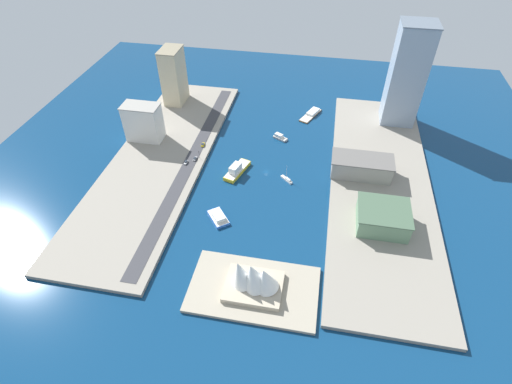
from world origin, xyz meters
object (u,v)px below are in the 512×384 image
Objects in this scene: ferry_yellow_fast at (237,170)px; van_white at (186,162)px; opera_landmark at (253,278)px; yacht_sleek_gray at (280,137)px; barge_flat_brown at (311,114)px; office_block_beige at (174,76)px; carpark_squat_concrete at (362,166)px; sedan_silver at (195,159)px; traffic_light_waterfront at (199,154)px; tower_tall_glass at (407,75)px; catamaran_blue at (218,217)px; taxi_yellow_cab at (203,145)px; sailboat_small_white at (287,179)px; terminal_long_green at (383,217)px; hotel_broad_white at (143,122)px.

van_white is at bearing -0.99° from ferry_yellow_fast.
opera_landmark is at bearing 125.54° from van_white.
yacht_sleek_gray is 48.59m from barge_flat_brown.
barge_flat_brown is 128.91m from office_block_beige.
sedan_silver is at bearing 2.63° from carpark_squat_concrete.
traffic_light_waterfront reaches higher than sedan_silver.
tower_tall_glass is (-72.89, -1.25, 42.81)m from barge_flat_brown.
office_block_beige is (76.99, -141.21, 25.73)m from catamaran_blue.
ferry_yellow_fast is 56.43m from yacht_sleek_gray.
barge_flat_brown is 5.96× the size of van_white.
taxi_yellow_cab reaches higher than catamaran_blue.
taxi_yellow_cab reaches higher than sedan_silver.
sailboat_small_white is 72.43m from sedan_silver.
office_block_beige is 10.14× the size of van_white.
yacht_sleek_gray is 117.63m from terminal_long_green.
tower_tall_glass is at bearing -150.36° from sedan_silver.
tower_tall_glass reaches higher than ferry_yellow_fast.
yacht_sleek_gray is at bearing -116.54° from ferry_yellow_fast.
terminal_long_green is at bearing 131.07° from yacht_sleek_gray.
yacht_sleek_gray is 114.21m from office_block_beige.
ferry_yellow_fast reaches higher than van_white.
sailboat_small_white is 0.27× the size of office_block_beige.
ferry_yellow_fast is at bearing 164.58° from traffic_light_waterfront.
barge_flat_brown is at bearing -94.88° from opera_landmark.
sailboat_small_white is 97.70m from opera_landmark.
barge_flat_brown is (-48.03, -93.37, -1.51)m from ferry_yellow_fast.
tower_tall_glass is at bearing -155.86° from taxi_yellow_cab.
ferry_yellow_fast is 5.72× the size of taxi_yellow_cab.
taxi_yellow_cab is at bearing -62.36° from opera_landmark.
hotel_broad_white reaches higher than ferry_yellow_fast.
carpark_squat_concrete is 0.53× the size of tower_tall_glass.
terminal_long_green is 141.77m from traffic_light_waterfront.
hotel_broad_white is 0.95× the size of opera_landmark.
sailboat_small_white is at bearing 166.21° from hotel_broad_white.
traffic_light_waterfront is (-2.74, -2.35, 3.42)m from sedan_silver.
carpark_squat_concrete is (-89.89, -12.06, 6.88)m from ferry_yellow_fast.
ferry_yellow_fast is 2.21× the size of sailboat_small_white.
catamaran_blue is 0.61× the size of opera_landmark.
opera_landmark is at bearing 119.93° from office_block_beige.
traffic_light_waterfront is at bearing 119.39° from office_block_beige.
sailboat_small_white is 0.42× the size of opera_landmark.
opera_landmark reaches higher than barge_flat_brown.
yacht_sleek_gray is (-26.40, -100.12, -0.06)m from catamaran_blue.
sailboat_small_white is (-12.43, 52.56, -0.57)m from yacht_sleek_gray.
carpark_squat_concrete is 130.23m from van_white.
sailboat_small_white is at bearing -93.56° from opera_landmark.
yacht_sleek_gray is 0.99× the size of sailboat_small_white.
van_white is at bearing 112.95° from office_block_beige.
catamaran_blue is at bearing 6.41° from terminal_long_green.
ferry_yellow_fast is at bearing 38.04° from tower_tall_glass.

